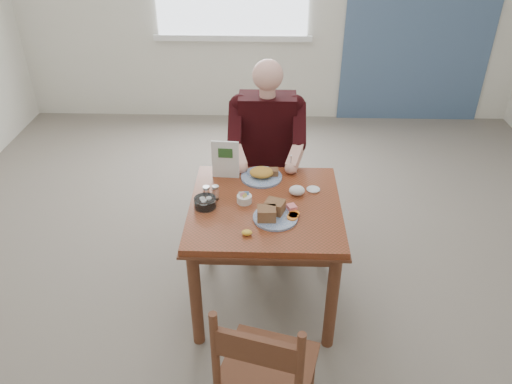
{
  "coord_description": "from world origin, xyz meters",
  "views": [
    {
      "loc": [
        0.02,
        -2.47,
        2.41
      ],
      "look_at": [
        -0.06,
        0.0,
        0.84
      ],
      "focal_mm": 35.0,
      "sensor_mm": 36.0,
      "label": 1
    }
  ],
  "objects_px": {
    "diner": "(267,142)",
    "table": "(265,219)",
    "far_plate": "(262,174)",
    "chair_near": "(265,375)",
    "chair_far": "(266,176)",
    "near_plate": "(274,213)"
  },
  "relations": [
    {
      "from": "table",
      "to": "near_plate",
      "type": "relative_size",
      "value": 3.19
    },
    {
      "from": "table",
      "to": "near_plate",
      "type": "distance_m",
      "value": 0.2
    },
    {
      "from": "near_plate",
      "to": "chair_near",
      "type": "bearing_deg",
      "value": -92.34
    },
    {
      "from": "diner",
      "to": "near_plate",
      "type": "height_order",
      "value": "diner"
    },
    {
      "from": "near_plate",
      "to": "table",
      "type": "bearing_deg",
      "value": 110.66
    },
    {
      "from": "far_plate",
      "to": "table",
      "type": "bearing_deg",
      "value": -85.6
    },
    {
      "from": "diner",
      "to": "far_plate",
      "type": "relative_size",
      "value": 4.94
    },
    {
      "from": "chair_far",
      "to": "chair_near",
      "type": "distance_m",
      "value": 1.79
    },
    {
      "from": "chair_far",
      "to": "near_plate",
      "type": "xyz_separation_m",
      "value": [
        0.05,
        -0.93,
        0.3
      ]
    },
    {
      "from": "table",
      "to": "chair_near",
      "type": "xyz_separation_m",
      "value": [
        0.02,
        -1.0,
        -0.16
      ]
    },
    {
      "from": "table",
      "to": "diner",
      "type": "xyz_separation_m",
      "value": [
        0.0,
        0.71,
        0.17
      ]
    },
    {
      "from": "chair_near",
      "to": "table",
      "type": "bearing_deg",
      "value": 90.91
    },
    {
      "from": "diner",
      "to": "table",
      "type": "bearing_deg",
      "value": -90.0
    },
    {
      "from": "chair_near",
      "to": "near_plate",
      "type": "bearing_deg",
      "value": 87.66
    },
    {
      "from": "chair_far",
      "to": "diner",
      "type": "height_order",
      "value": "diner"
    },
    {
      "from": "table",
      "to": "chair_near",
      "type": "relative_size",
      "value": 0.97
    },
    {
      "from": "table",
      "to": "far_plate",
      "type": "distance_m",
      "value": 0.34
    },
    {
      "from": "table",
      "to": "near_plate",
      "type": "height_order",
      "value": "near_plate"
    },
    {
      "from": "chair_far",
      "to": "diner",
      "type": "relative_size",
      "value": 0.69
    },
    {
      "from": "chair_near",
      "to": "chair_far",
      "type": "bearing_deg",
      "value": 90.51
    },
    {
      "from": "table",
      "to": "chair_far",
      "type": "distance_m",
      "value": 0.81
    },
    {
      "from": "table",
      "to": "chair_near",
      "type": "distance_m",
      "value": 1.01
    }
  ]
}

